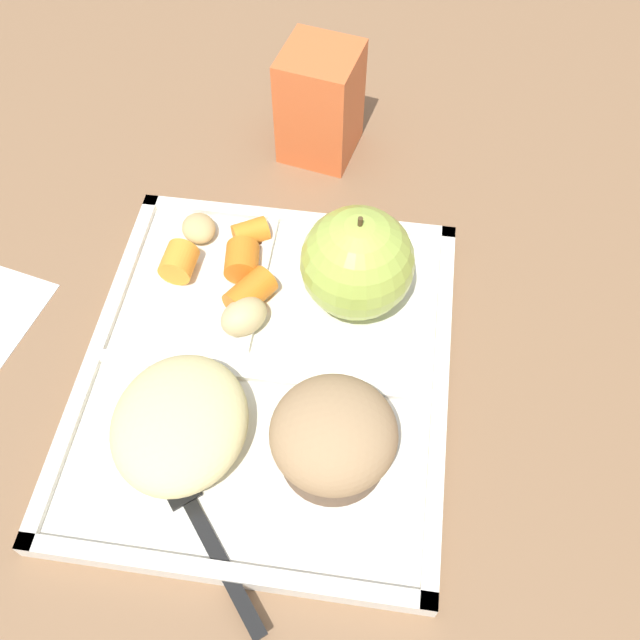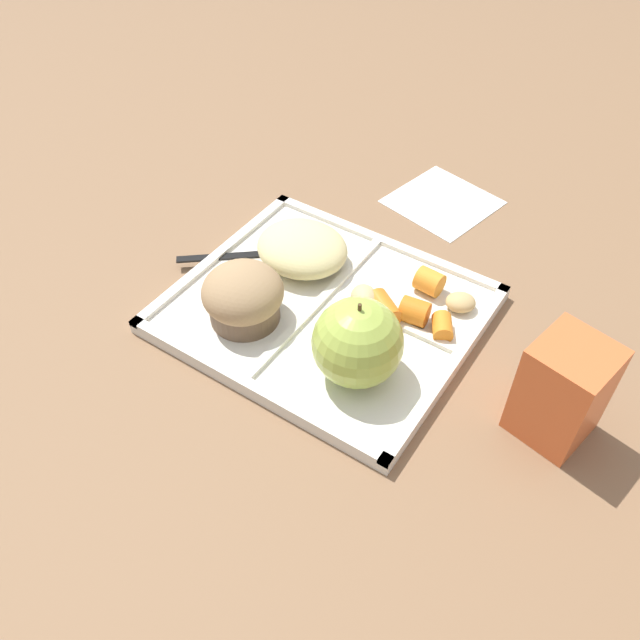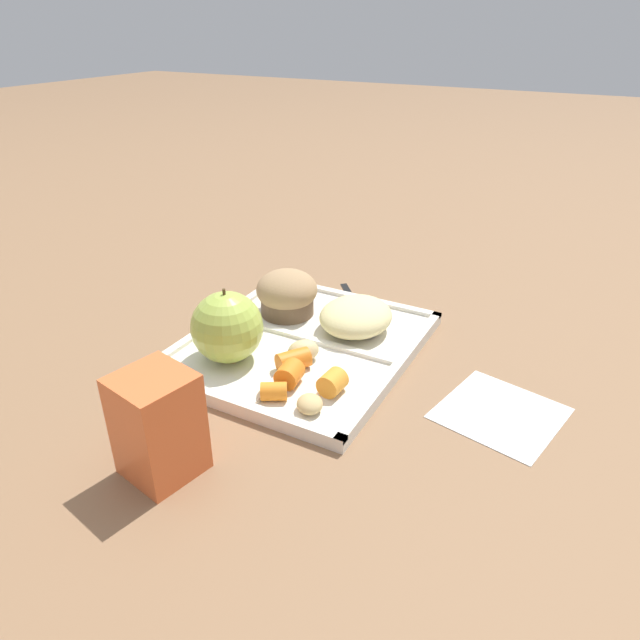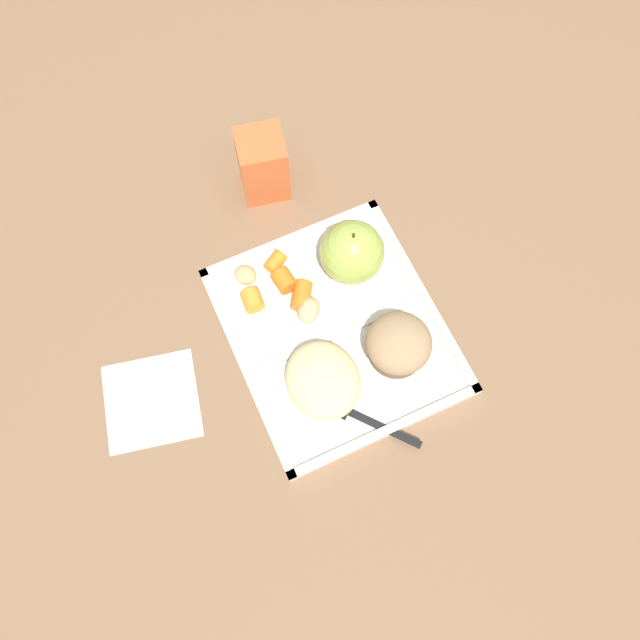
% 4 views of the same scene
% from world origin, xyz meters
% --- Properties ---
extents(ground, '(6.00, 6.00, 0.00)m').
position_xyz_m(ground, '(0.00, 0.00, 0.00)').
color(ground, '#846042').
extents(lunch_tray, '(0.31, 0.27, 0.02)m').
position_xyz_m(lunch_tray, '(-0.00, -0.00, 0.01)').
color(lunch_tray, silver).
rests_on(lunch_tray, ground).
extents(green_apple, '(0.09, 0.09, 0.09)m').
position_xyz_m(green_apple, '(-0.07, 0.06, 0.05)').
color(green_apple, '#A8C14C').
rests_on(green_apple, lunch_tray).
extents(bran_muffin, '(0.08, 0.08, 0.06)m').
position_xyz_m(bran_muffin, '(0.06, 0.06, 0.04)').
color(bran_muffin, brown).
rests_on(bran_muffin, lunch_tray).
extents(carrot_slice_center, '(0.04, 0.04, 0.02)m').
position_xyz_m(carrot_slice_center, '(-0.06, -0.02, 0.02)').
color(carrot_slice_center, orange).
rests_on(carrot_slice_center, lunch_tray).
extents(carrot_slice_tilted, '(0.03, 0.03, 0.03)m').
position_xyz_m(carrot_slice_tilted, '(-0.09, -0.03, 0.02)').
color(carrot_slice_tilted, orange).
rests_on(carrot_slice_tilted, lunch_tray).
extents(carrot_slice_back, '(0.03, 0.03, 0.02)m').
position_xyz_m(carrot_slice_back, '(-0.12, -0.03, 0.02)').
color(carrot_slice_back, orange).
rests_on(carrot_slice_back, lunch_tray).
extents(carrot_slice_small, '(0.03, 0.03, 0.03)m').
position_xyz_m(carrot_slice_small, '(-0.08, -0.08, 0.02)').
color(carrot_slice_small, orange).
rests_on(carrot_slice_small, lunch_tray).
extents(potato_chunk_golden, '(0.05, 0.05, 0.03)m').
position_xyz_m(potato_chunk_golden, '(-0.03, -0.02, 0.02)').
color(potato_chunk_golden, tan).
rests_on(potato_chunk_golden, lunch_tray).
extents(potato_chunk_browned, '(0.04, 0.04, 0.02)m').
position_xyz_m(potato_chunk_browned, '(-0.12, -0.08, 0.02)').
color(potato_chunk_browned, tan).
rests_on(potato_chunk_browned, lunch_tray).
extents(egg_noodle_pile, '(0.10, 0.09, 0.04)m').
position_xyz_m(egg_noodle_pile, '(0.06, -0.05, 0.03)').
color(egg_noodle_pile, beige).
rests_on(egg_noodle_pile, lunch_tray).
extents(meatball_front, '(0.03, 0.03, 0.03)m').
position_xyz_m(meatball_front, '(0.06, -0.06, 0.03)').
color(meatball_front, '#755B4C').
rests_on(meatball_front, lunch_tray).
extents(meatball_back, '(0.04, 0.04, 0.04)m').
position_xyz_m(meatball_back, '(0.06, -0.07, 0.03)').
color(meatball_back, '#755B4C').
rests_on(meatball_back, lunch_tray).
extents(plastic_fork, '(0.12, 0.11, 0.00)m').
position_xyz_m(plastic_fork, '(0.12, -0.02, 0.01)').
color(plastic_fork, black).
rests_on(plastic_fork, lunch_tray).
extents(milk_carton, '(0.08, 0.08, 0.10)m').
position_xyz_m(milk_carton, '(-0.25, 0.01, 0.05)').
color(milk_carton, orange).
rests_on(milk_carton, ground).
extents(paper_napkin, '(0.14, 0.14, 0.00)m').
position_xyz_m(paper_napkin, '(-0.01, -0.25, 0.00)').
color(paper_napkin, white).
rests_on(paper_napkin, ground).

